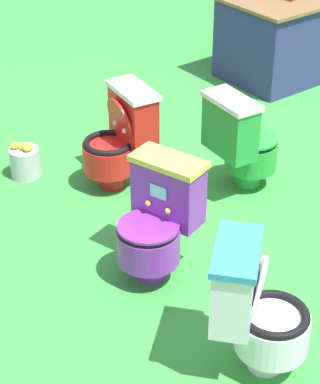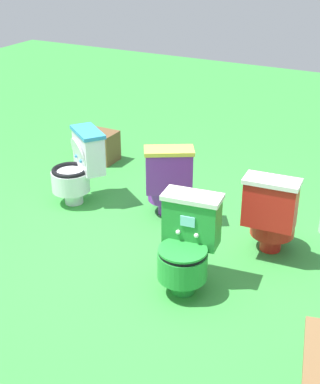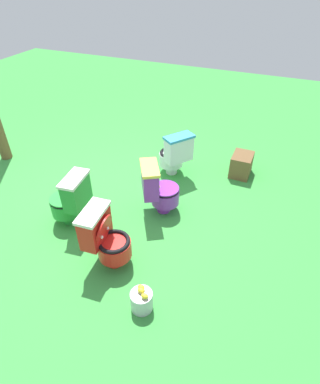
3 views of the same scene
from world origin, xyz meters
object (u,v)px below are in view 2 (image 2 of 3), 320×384
object	(u,v)px
toilet_green	(187,244)
toilet_purple	(168,181)
toilet_white	(79,166)
toilet_red	(272,214)
small_crate	(99,146)

from	to	relation	value
toilet_green	toilet_purple	distance (m)	1.12
toilet_white	toilet_red	bearing A→B (deg)	-145.65
toilet_green	toilet_purple	world-z (taller)	same
toilet_green	toilet_white	size ratio (longest dim) A/B	1.00
toilet_purple	toilet_green	bearing A→B (deg)	-86.15
toilet_white	toilet_green	bearing A→B (deg)	-171.58
toilet_green	toilet_purple	bearing A→B (deg)	-62.83
toilet_green	toilet_red	distance (m)	0.85
toilet_purple	toilet_red	bearing A→B (deg)	-40.21
small_crate	toilet_purple	bearing A→B (deg)	57.20
toilet_red	toilet_green	bearing A→B (deg)	-123.36
toilet_green	toilet_red	bearing A→B (deg)	-125.61
toilet_green	toilet_purple	xyz separation A→B (m)	(-0.93, -0.63, 0.00)
toilet_white	small_crate	distance (m)	1.07
toilet_purple	toilet_red	xyz separation A→B (m)	(0.18, 1.04, 0.00)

